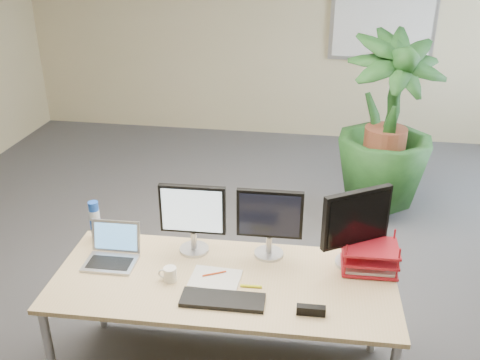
% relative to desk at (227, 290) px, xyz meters
% --- Properties ---
extents(floor, '(8.00, 8.00, 0.00)m').
position_rel_desk_xyz_m(floor, '(-0.03, 0.46, -0.60)').
color(floor, '#404045').
rests_on(floor, ground).
extents(back_wall, '(7.00, 0.04, 2.70)m').
position_rel_desk_xyz_m(back_wall, '(-0.03, 4.46, 0.75)').
color(back_wall, '#C1B388').
rests_on(back_wall, floor).
extents(whiteboard, '(1.30, 0.04, 0.95)m').
position_rel_desk_xyz_m(whiteboard, '(1.17, 4.42, 0.95)').
color(whiteboard, '#A6A6AA').
rests_on(whiteboard, back_wall).
extents(desk, '(2.02, 0.90, 0.77)m').
position_rel_desk_xyz_m(desk, '(0.00, 0.00, 0.00)').
color(desk, '#D1B47B').
rests_on(desk, floor).
extents(floor_plant, '(1.10, 1.10, 1.50)m').
position_rel_desk_xyz_m(floor_plant, '(1.11, 2.30, 0.15)').
color(floor_plant, '#163D16').
rests_on(floor_plant, floor).
extents(monitor_left, '(0.41, 0.19, 0.45)m').
position_rel_desk_xyz_m(monitor_left, '(-0.24, 0.15, 0.42)').
color(monitor_left, '#B7B7BC').
rests_on(monitor_left, desk).
extents(monitor_right, '(0.40, 0.18, 0.45)m').
position_rel_desk_xyz_m(monitor_right, '(0.23, 0.18, 0.42)').
color(monitor_right, '#B7B7BC').
rests_on(monitor_right, desk).
extents(monitor_dark, '(0.40, 0.27, 0.50)m').
position_rel_desk_xyz_m(monitor_dark, '(0.74, 0.16, 0.45)').
color(monitor_dark, '#B7B7BC').
rests_on(monitor_dark, desk).
extents(laptop, '(0.31, 0.28, 0.22)m').
position_rel_desk_xyz_m(laptop, '(-0.71, -0.02, 0.22)').
color(laptop, '#B5B5B9').
rests_on(laptop, desk).
extents(keyboard, '(0.47, 0.17, 0.03)m').
position_rel_desk_xyz_m(keyboard, '(0.04, -0.32, 0.18)').
color(keyboard, black).
rests_on(keyboard, desk).
extents(coffee_mug, '(0.11, 0.08, 0.09)m').
position_rel_desk_xyz_m(coffee_mug, '(-0.30, -0.17, 0.21)').
color(coffee_mug, white).
rests_on(coffee_mug, desk).
extents(spiral_notebook, '(0.29, 0.22, 0.01)m').
position_rel_desk_xyz_m(spiral_notebook, '(-0.04, -0.12, 0.17)').
color(spiral_notebook, white).
rests_on(spiral_notebook, desk).
extents(orange_pen, '(0.13, 0.08, 0.01)m').
position_rel_desk_xyz_m(orange_pen, '(-0.06, -0.09, 0.18)').
color(orange_pen, '#E04718').
rests_on(orange_pen, spiral_notebook).
extents(yellow_highlighter, '(0.12, 0.02, 0.02)m').
position_rel_desk_xyz_m(yellow_highlighter, '(0.17, -0.17, 0.17)').
color(yellow_highlighter, '#EFF619').
rests_on(yellow_highlighter, desk).
extents(water_bottle, '(0.07, 0.07, 0.27)m').
position_rel_desk_xyz_m(water_bottle, '(-0.90, 0.19, 0.29)').
color(water_bottle, silver).
rests_on(water_bottle, desk).
extents(letter_tray, '(0.33, 0.26, 0.15)m').
position_rel_desk_xyz_m(letter_tray, '(0.84, 0.13, 0.23)').
color(letter_tray, '#AE1521').
rests_on(letter_tray, desk).
extents(stapler, '(0.15, 0.05, 0.05)m').
position_rel_desk_xyz_m(stapler, '(0.52, -0.35, 0.19)').
color(stapler, black).
rests_on(stapler, desk).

